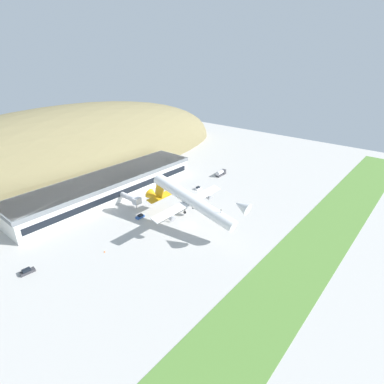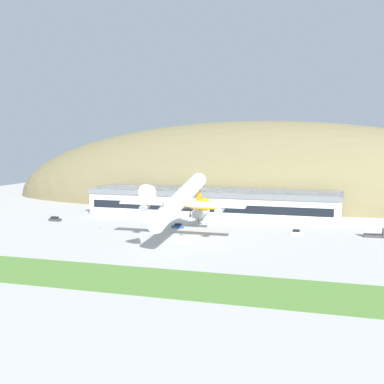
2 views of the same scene
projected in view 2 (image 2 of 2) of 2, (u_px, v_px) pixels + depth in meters
name	position (u px, v px, depth m)	size (l,w,h in m)	color
ground_plane	(183.00, 240.00, 159.21)	(336.55, 336.55, 0.00)	#B7B5AF
grass_strip_foreground	(116.00, 278.00, 116.18)	(302.89, 21.51, 0.08)	#568438
hill_backdrop	(260.00, 202.00, 252.46)	(257.45, 76.73, 76.65)	olive
terminal_building	(213.00, 201.00, 206.46)	(96.74, 21.99, 10.51)	white
jetway_0	(201.00, 212.00, 190.07)	(3.38, 12.40, 5.43)	silver
cargo_airplane	(181.00, 200.00, 156.58)	(38.76, 51.22, 15.93)	white
service_car_0	(297.00, 232.00, 168.67)	(3.78, 1.98, 1.55)	silver
service_car_1	(55.00, 219.00, 195.91)	(4.70, 2.31, 1.67)	#333338
service_car_2	(178.00, 226.00, 181.03)	(3.91, 1.83, 1.56)	#264C99
fuel_truck	(377.00, 232.00, 163.58)	(8.08, 2.96, 3.35)	#333338
traffic_cone_0	(99.00, 228.00, 179.90)	(0.52, 0.52, 0.58)	orange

